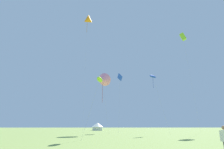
{
  "coord_description": "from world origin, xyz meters",
  "views": [
    {
      "loc": [
        -1.1,
        -3.88,
        1.71
      ],
      "look_at": [
        0.0,
        32.0,
        11.67
      ],
      "focal_mm": 29.76,
      "sensor_mm": 36.0,
      "label": 1
    }
  ],
  "objects_px": {
    "kite_orange_delta": "(87,20)",
    "festival_tent_center": "(98,126)",
    "kite_blue_diamond": "(120,78)",
    "kite_pink_delta": "(103,80)",
    "kite_blue_parafoil": "(153,77)",
    "kite_lime_parafoil": "(100,80)",
    "kite_lime_box": "(183,37)"
  },
  "relations": [
    {
      "from": "kite_orange_delta",
      "to": "festival_tent_center",
      "type": "distance_m",
      "value": 39.34
    },
    {
      "from": "kite_blue_diamond",
      "to": "kite_pink_delta",
      "type": "bearing_deg",
      "value": -111.33
    },
    {
      "from": "kite_blue_parafoil",
      "to": "festival_tent_center",
      "type": "bearing_deg",
      "value": 112.83
    },
    {
      "from": "kite_orange_delta",
      "to": "kite_lime_parafoil",
      "type": "xyz_separation_m",
      "value": [
        5.71,
        -29.82,
        -28.07
      ]
    },
    {
      "from": "kite_blue_parafoil",
      "to": "kite_lime_box",
      "type": "bearing_deg",
      "value": 36.1
    },
    {
      "from": "kite_blue_diamond",
      "to": "kite_blue_parafoil",
      "type": "distance_m",
      "value": 14.74
    },
    {
      "from": "kite_blue_diamond",
      "to": "kite_lime_box",
      "type": "distance_m",
      "value": 22.53
    },
    {
      "from": "kite_lime_parafoil",
      "to": "kite_pink_delta",
      "type": "height_order",
      "value": "kite_pink_delta"
    },
    {
      "from": "kite_lime_parafoil",
      "to": "kite_blue_parafoil",
      "type": "relative_size",
      "value": 0.65
    },
    {
      "from": "kite_lime_parafoil",
      "to": "kite_pink_delta",
      "type": "bearing_deg",
      "value": 89.68
    },
    {
      "from": "kite_lime_box",
      "to": "kite_blue_parafoil",
      "type": "bearing_deg",
      "value": -143.9
    },
    {
      "from": "kite_orange_delta",
      "to": "kite_lime_box",
      "type": "distance_m",
      "value": 31.36
    },
    {
      "from": "kite_blue_diamond",
      "to": "kite_orange_delta",
      "type": "xyz_separation_m",
      "value": [
        -10.71,
        2.01,
        20.5
      ]
    },
    {
      "from": "kite_pink_delta",
      "to": "kite_lime_box",
      "type": "bearing_deg",
      "value": 20.05
    },
    {
      "from": "kite_lime_box",
      "to": "festival_tent_center",
      "type": "xyz_separation_m",
      "value": [
        -26.14,
        24.34,
        -25.86
      ]
    },
    {
      "from": "kite_blue_parafoil",
      "to": "kite_pink_delta",
      "type": "relative_size",
      "value": 0.96
    },
    {
      "from": "kite_blue_parafoil",
      "to": "kite_pink_delta",
      "type": "bearing_deg",
      "value": 179.0
    },
    {
      "from": "kite_blue_diamond",
      "to": "kite_blue_parafoil",
      "type": "relative_size",
      "value": 1.3
    },
    {
      "from": "kite_blue_diamond",
      "to": "kite_pink_delta",
      "type": "distance_m",
      "value": 14.08
    },
    {
      "from": "kite_blue_diamond",
      "to": "kite_orange_delta",
      "type": "relative_size",
      "value": 0.45
    },
    {
      "from": "kite_orange_delta",
      "to": "festival_tent_center",
      "type": "height_order",
      "value": "kite_orange_delta"
    },
    {
      "from": "kite_pink_delta",
      "to": "kite_orange_delta",
      "type": "bearing_deg",
      "value": 111.64
    },
    {
      "from": "kite_pink_delta",
      "to": "festival_tent_center",
      "type": "distance_m",
      "value": 34.61
    },
    {
      "from": "kite_pink_delta",
      "to": "festival_tent_center",
      "type": "bearing_deg",
      "value": 94.16
    },
    {
      "from": "kite_blue_diamond",
      "to": "kite_lime_parafoil",
      "type": "xyz_separation_m",
      "value": [
        -5.0,
        -27.81,
        -7.57
      ]
    },
    {
      "from": "kite_blue_diamond",
      "to": "kite_lime_box",
      "type": "xyz_separation_m",
      "value": [
        18.82,
        -3.93,
        11.75
      ]
    },
    {
      "from": "kite_blue_diamond",
      "to": "festival_tent_center",
      "type": "xyz_separation_m",
      "value": [
        -7.32,
        20.41,
        -14.11
      ]
    },
    {
      "from": "kite_blue_parafoil",
      "to": "kite_pink_delta",
      "type": "xyz_separation_m",
      "value": [
        -11.58,
        0.2,
        -0.92
      ]
    },
    {
      "from": "kite_blue_parafoil",
      "to": "festival_tent_center",
      "type": "height_order",
      "value": "kite_blue_parafoil"
    },
    {
      "from": "kite_blue_diamond",
      "to": "kite_orange_delta",
      "type": "bearing_deg",
      "value": 169.35
    },
    {
      "from": "kite_blue_diamond",
      "to": "kite_orange_delta",
      "type": "distance_m",
      "value": 23.22
    },
    {
      "from": "kite_lime_box",
      "to": "kite_pink_delta",
      "type": "xyz_separation_m",
      "value": [
        -23.73,
        -8.66,
        -15.71
      ]
    }
  ]
}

